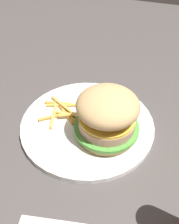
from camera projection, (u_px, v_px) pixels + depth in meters
name	position (u px, v px, depth m)	size (l,w,h in m)	color
ground_plane	(83.00, 134.00, 0.50)	(1.60, 1.60, 0.00)	#47423F
plate	(90.00, 125.00, 0.51)	(0.27, 0.27, 0.01)	white
sandwich	(107.00, 115.00, 0.45)	(0.13, 0.13, 0.10)	tan
fries_pile	(63.00, 111.00, 0.53)	(0.11, 0.09, 0.01)	gold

